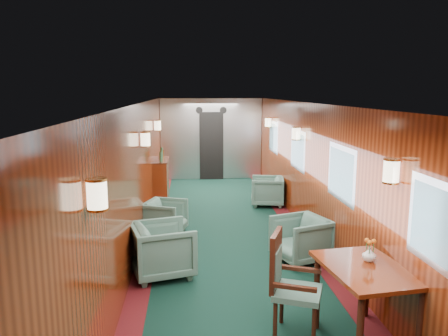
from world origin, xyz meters
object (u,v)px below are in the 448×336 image
Objects in this scene: armchair_left_far at (165,217)px; credenza at (161,179)px; armchair_left_near at (163,250)px; armchair_right_far at (267,191)px; armchair_right_near at (301,239)px; side_chair at (288,280)px; dining_table at (365,279)px.

credenza is at bearing 24.51° from armchair_left_far.
armchair_left_near reaches higher than armchair_right_far.
credenza is at bearing -169.01° from armchair_right_near.
armchair_left_far is at bearing 135.06° from side_chair.
armchair_left_near is at bearing 152.87° from side_chair.
armchair_right_far is (2.46, -0.70, -0.17)m from credenza.
armchair_left_far is (-1.49, 3.48, -0.30)m from side_chair.
credenza is 1.82× the size of armchair_left_far.
credenza reaches higher than armchair_left_far.
armchair_right_near is (-0.08, 2.26, -0.36)m from dining_table.
dining_table is at bearing -17.51° from armchair_right_near.
side_chair is 1.64× the size of armchair_left_far.
dining_table is 0.95× the size of credenza.
side_chair is 1.49× the size of armchair_right_near.
side_chair is 1.55× the size of armchair_right_far.
credenza is (-2.46, 6.30, -0.20)m from dining_table.
armchair_left_far is 0.95× the size of armchair_right_far.
armchair_right_near is (2.10, 0.38, -0.03)m from armchair_left_near.
armchair_right_far reaches higher than armchair_left_far.
side_chair is 1.36× the size of armchair_left_near.
credenza is 1.73× the size of armchair_right_far.
armchair_left_far is at bearing -143.62° from armchair_right_near.
armchair_left_near is at bearing -99.39° from armchair_right_near.
dining_table is at bearing -146.37° from armchair_left_near.
credenza reaches higher than armchair_left_near.
side_chair is at bearing 155.04° from dining_table.
dining_table is at bearing -68.64° from credenza.
armchair_right_near is (2.38, -4.04, -0.16)m from credenza.
armchair_right_far is at bearing -30.42° from armchair_left_far.
dining_table reaches higher than armchair_left_near.
dining_table is 0.79m from side_chair.
dining_table is 2.90m from armchair_left_near.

